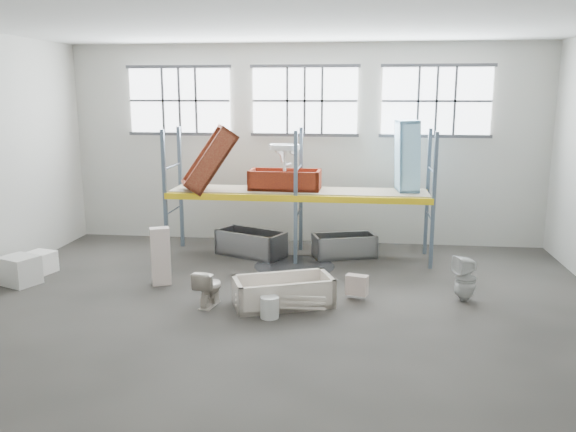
% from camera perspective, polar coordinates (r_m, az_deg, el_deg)
% --- Properties ---
extents(floor, '(12.00, 10.00, 0.10)m').
position_cam_1_polar(floor, '(10.65, -0.99, -9.34)').
color(floor, '#4C4742').
rests_on(floor, ground).
extents(ceiling, '(12.00, 10.00, 0.10)m').
position_cam_1_polar(ceiling, '(10.00, -1.10, 19.04)').
color(ceiling, silver).
rests_on(ceiling, ground).
extents(wall_back, '(12.00, 0.10, 5.00)m').
position_cam_1_polar(wall_back, '(15.00, 1.65, 6.93)').
color(wall_back, beige).
rests_on(wall_back, ground).
extents(wall_front, '(12.00, 0.10, 5.00)m').
position_cam_1_polar(wall_front, '(5.14, -8.87, -3.07)').
color(wall_front, '#ACAA9F').
rests_on(wall_front, ground).
extents(window_left, '(2.60, 0.04, 1.60)m').
position_cam_1_polar(window_left, '(15.46, -10.48, 10.97)').
color(window_left, white).
rests_on(window_left, wall_back).
extents(window_mid, '(2.60, 0.04, 1.60)m').
position_cam_1_polar(window_mid, '(14.83, 1.64, 11.13)').
color(window_mid, white).
rests_on(window_mid, wall_back).
extents(window_right, '(2.60, 0.04, 1.60)m').
position_cam_1_polar(window_right, '(14.88, 14.23, 10.77)').
color(window_right, white).
rests_on(window_right, wall_back).
extents(rack_upright_la, '(0.08, 0.08, 3.00)m').
position_cam_1_polar(rack_upright_la, '(13.66, -11.88, 1.94)').
color(rack_upright_la, slate).
rests_on(rack_upright_la, floor).
extents(rack_upright_lb, '(0.08, 0.08, 3.00)m').
position_cam_1_polar(rack_upright_lb, '(14.78, -10.39, 2.75)').
color(rack_upright_lb, slate).
rests_on(rack_upright_lb, floor).
extents(rack_upright_ma, '(0.08, 0.08, 3.00)m').
position_cam_1_polar(rack_upright_ma, '(13.01, 0.75, 1.70)').
color(rack_upright_ma, slate).
rests_on(rack_upright_ma, floor).
extents(rack_upright_mb, '(0.08, 0.08, 3.00)m').
position_cam_1_polar(rack_upright_mb, '(14.19, 1.27, 2.56)').
color(rack_upright_mb, slate).
rests_on(rack_upright_mb, floor).
extents(rack_upright_ra, '(0.08, 0.08, 3.00)m').
position_cam_1_polar(rack_upright_ra, '(13.04, 13.97, 1.37)').
color(rack_upright_ra, slate).
rests_on(rack_upright_ra, floor).
extents(rack_upright_rb, '(0.08, 0.08, 3.00)m').
position_cam_1_polar(rack_upright_rb, '(14.21, 13.41, 2.25)').
color(rack_upright_rb, slate).
rests_on(rack_upright_rb, floor).
extents(rack_beam_front, '(6.00, 0.10, 0.14)m').
position_cam_1_polar(rack_beam_front, '(13.01, 0.75, 1.70)').
color(rack_beam_front, yellow).
rests_on(rack_beam_front, floor).
extents(rack_beam_back, '(6.00, 0.10, 0.14)m').
position_cam_1_polar(rack_beam_back, '(14.19, 1.27, 2.56)').
color(rack_beam_back, yellow).
rests_on(rack_beam_back, floor).
extents(shelf_deck, '(5.90, 1.10, 0.03)m').
position_cam_1_polar(shelf_deck, '(13.58, 1.02, 2.48)').
color(shelf_deck, gray).
rests_on(shelf_deck, floor).
extents(wet_patch, '(1.80, 1.80, 0.00)m').
position_cam_1_polar(wet_patch, '(13.17, 0.63, -4.88)').
color(wet_patch, black).
rests_on(wet_patch, floor).
extents(bathtub_beige, '(1.95, 1.42, 0.52)m').
position_cam_1_polar(bathtub_beige, '(10.76, -0.47, -7.34)').
color(bathtub_beige, beige).
rests_on(bathtub_beige, floor).
extents(cistern_spare, '(0.44, 0.30, 0.38)m').
position_cam_1_polar(cistern_spare, '(11.12, 6.71, -6.68)').
color(cistern_spare, '#C6ADA2').
rests_on(cistern_spare, bathtub_beige).
extents(sink_in_tub, '(0.46, 0.46, 0.15)m').
position_cam_1_polar(sink_in_tub, '(11.01, 1.37, -7.45)').
color(sink_in_tub, beige).
rests_on(sink_in_tub, bathtub_beige).
extents(toilet_beige, '(0.51, 0.74, 0.69)m').
position_cam_1_polar(toilet_beige, '(10.81, -7.71, -6.88)').
color(toilet_beige, beige).
rests_on(toilet_beige, floor).
extents(cistern_tall, '(0.45, 0.38, 1.17)m').
position_cam_1_polar(cistern_tall, '(12.07, -12.28, -3.85)').
color(cistern_tall, beige).
rests_on(cistern_tall, floor).
extents(toilet_white, '(0.50, 0.50, 0.86)m').
position_cam_1_polar(toilet_white, '(11.41, 16.85, -5.84)').
color(toilet_white, silver).
rests_on(toilet_white, floor).
extents(steel_tub_left, '(1.78, 1.36, 0.59)m').
position_cam_1_polar(steel_tub_left, '(13.98, -3.61, -2.64)').
color(steel_tub_left, '#9E9EA4').
rests_on(steel_tub_left, floor).
extents(steel_tub_right, '(1.58, 1.07, 0.53)m').
position_cam_1_polar(steel_tub_right, '(13.91, 5.50, -2.89)').
color(steel_tub_right, '#A1A4A8').
rests_on(steel_tub_right, floor).
extents(rust_tub_flat, '(1.66, 0.80, 0.46)m').
position_cam_1_polar(rust_tub_flat, '(13.63, -0.30, 3.54)').
color(rust_tub_flat, maroon).
rests_on(rust_tub_flat, shelf_deck).
extents(rust_tub_tilted, '(1.48, 1.16, 1.58)m').
position_cam_1_polar(rust_tub_tilted, '(13.63, -7.61, 5.45)').
color(rust_tub_tilted, brown).
rests_on(rust_tub_tilted, shelf_deck).
extents(sink_on_shelf, '(0.85, 0.77, 0.62)m').
position_cam_1_polar(sink_on_shelf, '(13.31, -0.34, 4.53)').
color(sink_on_shelf, white).
rests_on(sink_on_shelf, rust_tub_flat).
extents(blue_tub_upright, '(0.59, 0.81, 1.62)m').
position_cam_1_polar(blue_tub_upright, '(13.63, 11.50, 5.74)').
color(blue_tub_upright, '#99D7F7').
rests_on(blue_tub_upright, shelf_deck).
extents(bucket, '(0.43, 0.43, 0.38)m').
position_cam_1_polar(bucket, '(10.22, -1.80, -8.85)').
color(bucket, beige).
rests_on(bucket, floor).
extents(carton_near, '(0.84, 0.79, 0.58)m').
position_cam_1_polar(carton_near, '(13.07, -24.61, -4.82)').
color(carton_near, beige).
rests_on(carton_near, floor).
extents(carton_far, '(0.66, 0.66, 0.45)m').
position_cam_1_polar(carton_far, '(13.73, -22.99, -4.18)').
color(carton_far, white).
rests_on(carton_far, floor).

